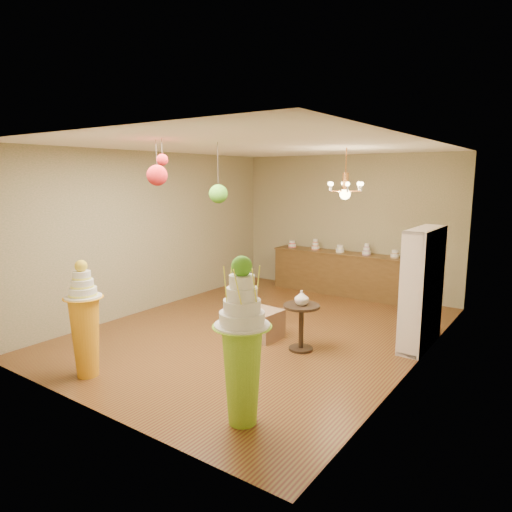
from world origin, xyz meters
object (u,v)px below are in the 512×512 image
Objects in this scene: pedestal_orange at (85,328)px; round_table at (301,321)px; pedestal_green at (242,353)px; sideboard at (339,272)px.

round_table is (1.81, 2.36, -0.20)m from pedestal_orange.
pedestal_green reaches higher than pedestal_orange.
pedestal_orange reaches higher than sideboard.
pedestal_orange is 2.98m from round_table.
round_table is at bearing 52.40° from pedestal_orange.
sideboard is at bearing 105.79° from round_table.
sideboard is (-1.45, 5.48, -0.28)m from pedestal_green.
pedestal_green reaches higher than sideboard.
pedestal_green is 0.58× the size of sideboard.
pedestal_green reaches higher than round_table.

